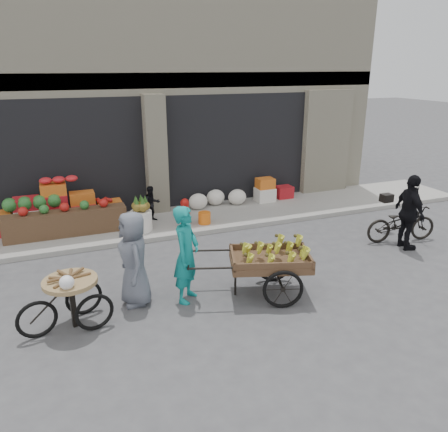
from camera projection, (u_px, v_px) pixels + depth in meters
name	position (u px, v px, depth m)	size (l,w,h in m)	color
ground	(223.00, 297.00, 7.92)	(80.00, 80.00, 0.00)	#424244
sidewalk	(167.00, 222.00, 11.51)	(18.00, 2.20, 0.12)	gray
building	(131.00, 85.00, 13.88)	(14.00, 6.45, 7.00)	beige
fruit_display	(64.00, 208.00, 10.69)	(3.10, 1.12, 1.24)	#A6171E
pineapple_bin	(141.00, 221.00, 10.71)	(0.52, 0.52, 0.50)	silver
fire_hydrant	(185.00, 211.00, 11.00)	(0.22, 0.22, 0.71)	#A5140F
orange_bucket	(204.00, 218.00, 11.20)	(0.32, 0.32, 0.30)	orange
right_bay_goods	(248.00, 194.00, 12.82)	(3.35, 0.60, 0.70)	silver
seated_person	(152.00, 204.00, 11.30)	(0.45, 0.35, 0.93)	black
banana_cart	(267.00, 258.00, 7.79)	(2.57, 1.63, 1.00)	brown
vendor_woman	(186.00, 254.00, 7.56)	(0.64, 0.42, 1.75)	#10817F
tricycle_cart	(71.00, 295.00, 6.85)	(1.46, 1.00, 0.95)	#9E7F51
vendor_grey	(134.00, 259.00, 7.47)	(0.82, 0.54, 1.68)	slate
bicycle	(401.00, 223.00, 10.31)	(0.60, 1.72, 0.90)	black
cyclist	(410.00, 213.00, 9.75)	(1.01, 0.42, 1.72)	black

